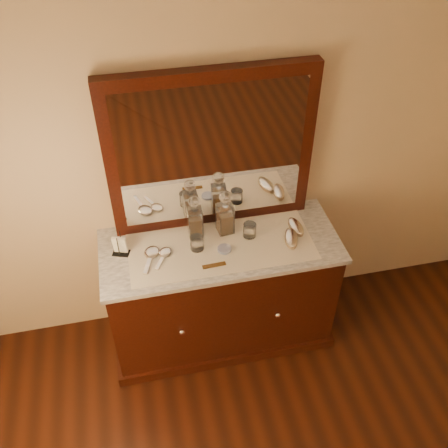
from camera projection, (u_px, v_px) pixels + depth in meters
The scene contains 18 objects.
dresser_cabinet at pixel (221, 293), 3.29m from camera, with size 1.40×0.55×0.82m, color black.
dresser_plinth at pixel (221, 327), 3.54m from camera, with size 1.46×0.59×0.08m, color black.
knob_left at pixel (182, 332), 3.01m from camera, with size 0.04×0.04×0.04m, color silver.
knob_right at pixel (278, 315), 3.11m from camera, with size 0.04×0.04×0.04m, color silver.
marble_top at pixel (220, 246), 3.01m from camera, with size 1.44×0.59×0.03m, color white.
mirror_frame at pixel (211, 152), 2.85m from camera, with size 1.20×0.08×1.00m, color black.
mirror_glass at pixel (212, 155), 2.83m from camera, with size 1.06×0.01×0.86m, color white.
lace_runner at pixel (221, 247), 2.99m from camera, with size 1.10×0.45×0.00m, color silver.
pin_dish at pixel (224, 249), 2.96m from camera, with size 0.08×0.08×0.01m, color silver.
comb at pixel (214, 265), 2.86m from camera, with size 0.14×0.03×0.01m, color brown.
napkin_rack at pixel (120, 246), 2.91m from camera, with size 0.11×0.09×0.15m.
decanter_left at pixel (195, 219), 3.00m from camera, with size 0.09×0.09×0.29m.
decanter_right at pixel (225, 216), 3.01m from camera, with size 0.10×0.10×0.30m.
brush_near at pixel (291, 238), 3.00m from camera, with size 0.11×0.19×0.05m.
brush_far at pixel (296, 227), 3.08m from camera, with size 0.09×0.17×0.04m.
hand_mirror_outer at pixel (151, 255), 2.92m from camera, with size 0.13×0.23×0.02m.
hand_mirror_inner at pixel (164, 254), 2.92m from camera, with size 0.13×0.19×0.02m.
tumblers at pixel (224, 236), 2.98m from camera, with size 0.41×0.12×0.09m.
Camera 1 is at (-0.44, -0.17, 2.93)m, focal length 40.22 mm.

